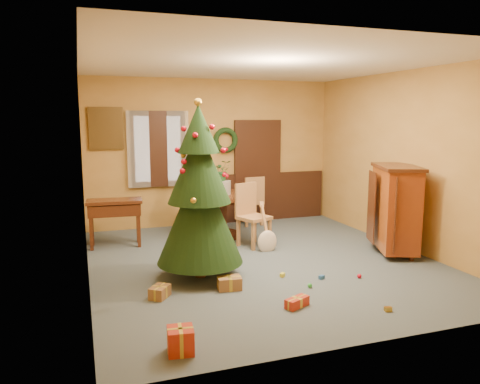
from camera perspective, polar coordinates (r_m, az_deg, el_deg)
name	(u,v)px	position (r m, az deg, el deg)	size (l,w,h in m)	color
room_envelope	(223,169)	(9.49, -2.06, 2.82)	(5.50, 5.50, 5.50)	#34424B
dining_table	(222,207)	(8.37, -2.23, -1.87)	(1.16, 1.16, 0.80)	black
urn	(222,187)	(8.31, -2.25, 0.56)	(0.33, 0.33, 0.24)	slate
centerpiece_plant	(222,171)	(8.27, -2.26, 2.63)	(0.33, 0.28, 0.37)	#1E4C23
chair_near	(251,212)	(7.88, 1.30, -2.51)	(0.60, 0.60, 1.06)	#95633B
chair_far	(252,199)	(9.35, 1.47, -0.89)	(0.48, 0.48, 0.99)	#95633B
guitar	(267,228)	(7.57, 3.36, -4.38)	(0.33, 0.15, 0.77)	beige
plant_stand	(188,207)	(8.44, -6.30, -1.79)	(0.35, 0.35, 0.91)	black
stand_plant	(188,177)	(8.35, -6.37, 1.86)	(0.22, 0.18, 0.40)	#19471E
christmas_tree	(199,195)	(6.22, -4.97, -0.31)	(1.16, 1.16, 2.39)	#382111
writing_desk	(115,211)	(8.08, -15.04, -2.28)	(0.93, 0.50, 0.80)	black
sideboard	(396,207)	(7.78, 18.44, -1.71)	(0.94, 1.23, 1.41)	#631A0B
gift_a	(229,283)	(6.02, -1.31, -11.03)	(0.32, 0.25, 0.16)	brown
gift_b	(181,341)	(4.54, -7.26, -17.52)	(0.26, 0.26, 0.24)	#A72916
gift_c	(160,292)	(5.83, -9.75, -11.92)	(0.30, 0.32, 0.14)	brown
gift_d	(297,302)	(5.54, 6.96, -13.19)	(0.33, 0.25, 0.11)	#A72916
toy_a	(322,277)	(6.48, 9.92, -10.19)	(0.08, 0.05, 0.05)	#225296
toy_b	(310,286)	(6.14, 8.51, -11.21)	(0.06, 0.06, 0.06)	green
toy_c	(282,275)	(6.49, 5.19, -10.04)	(0.08, 0.05, 0.05)	gold
toy_d	(359,276)	(6.61, 14.34, -9.90)	(0.06, 0.06, 0.06)	red
toy_e	(388,309)	(5.64, 17.60, -13.45)	(0.08, 0.05, 0.05)	gold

